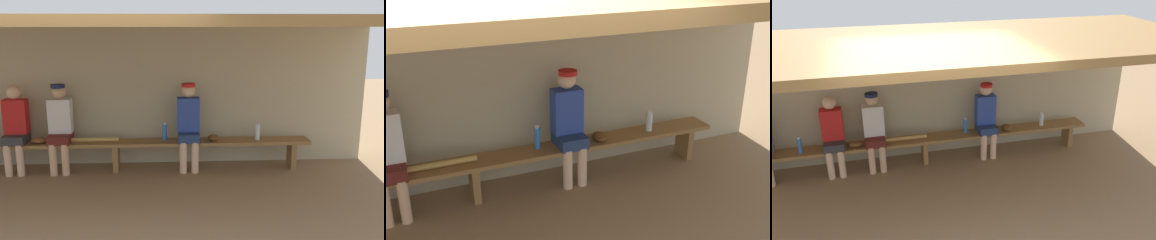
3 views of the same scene
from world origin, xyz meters
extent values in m
plane|color=#8C6D4C|center=(0.00, 0.00, 0.00)|extent=(24.00, 24.00, 0.00)
cube|color=#B7AD8C|center=(0.00, 2.00, 1.10)|extent=(8.00, 0.20, 2.20)
cube|color=olive|center=(0.00, 0.70, 2.26)|extent=(8.00, 2.80, 0.12)
cube|color=olive|center=(0.00, 1.55, 0.43)|extent=(6.00, 0.36, 0.05)
cube|color=olive|center=(0.00, 1.55, 0.21)|extent=(0.08, 0.29, 0.41)
cube|color=olive|center=(2.75, 1.55, 0.21)|extent=(0.08, 0.29, 0.41)
cube|color=navy|center=(1.12, 1.53, 0.53)|extent=(0.32, 0.40, 0.14)
cylinder|color=beige|center=(1.03, 1.37, 0.24)|extent=(0.11, 0.11, 0.48)
cylinder|color=beige|center=(1.21, 1.37, 0.24)|extent=(0.11, 0.11, 0.48)
cube|color=#2D47A5|center=(1.12, 1.61, 0.86)|extent=(0.34, 0.20, 0.52)
sphere|color=beige|center=(1.12, 1.61, 1.23)|extent=(0.21, 0.21, 0.21)
cylinder|color=red|center=(1.12, 1.57, 1.32)|extent=(0.21, 0.21, 0.05)
cube|color=#333338|center=(-1.48, 1.53, 0.53)|extent=(0.32, 0.40, 0.14)
cylinder|color=beige|center=(-1.57, 1.37, 0.24)|extent=(0.11, 0.11, 0.48)
cylinder|color=beige|center=(-1.39, 1.37, 0.24)|extent=(0.11, 0.11, 0.48)
cube|color=red|center=(-1.48, 1.61, 0.86)|extent=(0.34, 0.20, 0.52)
sphere|color=beige|center=(-1.48, 1.61, 1.23)|extent=(0.21, 0.21, 0.21)
cube|color=#591E19|center=(-0.82, 1.53, 0.53)|extent=(0.32, 0.40, 0.14)
cylinder|color=#DBAD84|center=(-0.91, 1.37, 0.24)|extent=(0.11, 0.11, 0.48)
cylinder|color=#DBAD84|center=(-0.73, 1.37, 0.24)|extent=(0.11, 0.11, 0.48)
cube|color=white|center=(-0.82, 1.61, 0.86)|extent=(0.34, 0.20, 0.52)
sphere|color=#DBAD84|center=(-0.82, 1.61, 1.23)|extent=(0.21, 0.21, 0.21)
cylinder|color=#19234C|center=(-0.82, 1.57, 1.32)|extent=(0.21, 0.21, 0.05)
cylinder|color=blue|center=(0.75, 1.60, 0.59)|extent=(0.07, 0.07, 0.25)
cylinder|color=white|center=(0.75, 1.60, 0.72)|extent=(0.05, 0.05, 0.02)
cylinder|color=silver|center=(2.19, 1.55, 0.58)|extent=(0.08, 0.08, 0.23)
cylinder|color=white|center=(2.19, 1.55, 0.70)|extent=(0.05, 0.05, 0.02)
ellipsoid|color=brown|center=(-1.15, 1.52, 0.51)|extent=(0.26, 0.19, 0.09)
ellipsoid|color=brown|center=(1.50, 1.52, 0.51)|extent=(0.17, 0.24, 0.09)
cylinder|color=tan|center=(-0.40, 1.55, 0.49)|extent=(0.90, 0.07, 0.07)
camera|label=1|loc=(0.82, -4.78, 2.24)|focal=39.81mm
camera|label=2|loc=(-0.67, -2.95, 2.70)|focal=42.85mm
camera|label=3|loc=(-0.93, -4.77, 3.52)|focal=38.11mm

